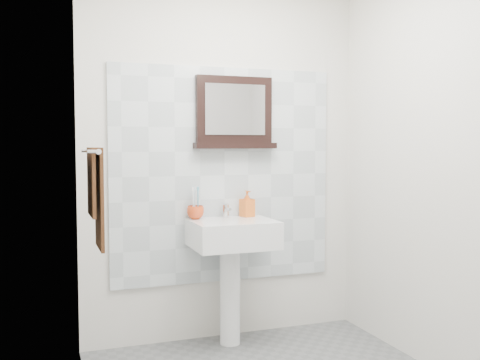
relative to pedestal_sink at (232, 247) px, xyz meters
name	(u,v)px	position (x,y,z in m)	size (l,w,h in m)	color
back_wall	(224,161)	(0.02, 0.23, 0.57)	(2.00, 0.01, 2.50)	silver
front_wall	(431,179)	(0.02, -1.97, 0.57)	(2.00, 0.01, 2.50)	silver
left_wall	(93,170)	(-0.98, -0.87, 0.57)	(0.01, 2.20, 2.50)	silver
right_wall	(446,164)	(1.02, -0.87, 0.57)	(0.01, 2.20, 2.50)	silver
splashback	(224,175)	(0.02, 0.21, 0.47)	(1.60, 0.02, 1.50)	silver
pedestal_sink	(232,247)	(0.00, 0.00, 0.00)	(0.55, 0.44, 0.96)	white
toothbrush_cup	(195,212)	(-0.22, 0.13, 0.23)	(0.12, 0.12, 0.09)	#D04218
toothbrushes	(196,201)	(-0.22, 0.14, 0.31)	(0.05, 0.04, 0.21)	white
soap_dispenser	(247,204)	(0.16, 0.13, 0.28)	(0.08, 0.08, 0.18)	red
framed_mirror	(234,115)	(0.08, 0.19, 0.90)	(0.59, 0.11, 0.50)	black
towel_bar	(94,151)	(-0.93, -0.41, 0.65)	(0.07, 0.40, 0.03)	silver
hand_towel	(96,190)	(-0.93, -0.41, 0.44)	(0.06, 0.30, 0.55)	#321C0E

